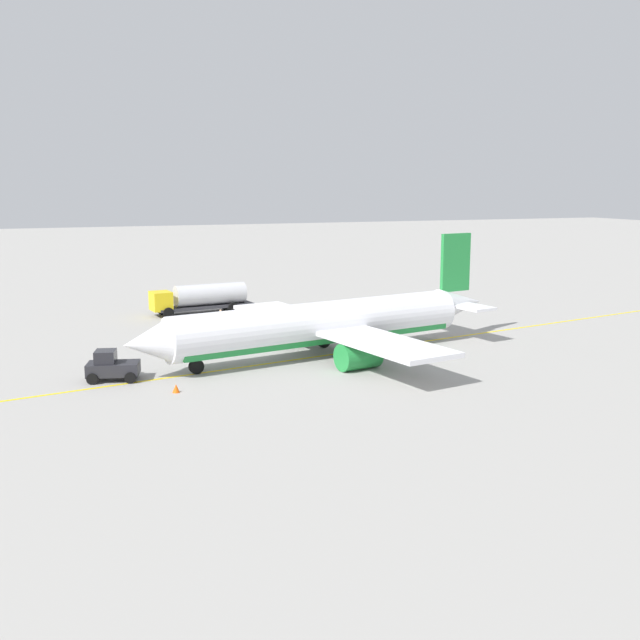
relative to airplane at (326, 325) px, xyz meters
The scene contains 7 objects.
ground_plane 2.62m from the airplane, 11.09° to the left, with size 400.00×400.00×0.00m, color #9E9B96.
airplane is the anchor object (origin of this frame).
fuel_tanker 24.33m from the airplane, 77.58° to the right, with size 11.39×3.95×3.15m.
pushback_tug 17.24m from the airplane, ahead, with size 3.98×3.06×2.20m.
refueling_worker 16.19m from the airplane, 71.51° to the right, with size 0.60×0.63×1.71m.
safety_cone_nose 15.10m from the airplane, 26.48° to the left, with size 0.51×0.51×0.56m, color #F2590F.
taxi_line_marking 2.61m from the airplane, 11.09° to the left, with size 86.00×0.30×0.01m, color yellow.
Camera 1 is at (20.90, 55.03, 13.77)m, focal length 41.68 mm.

